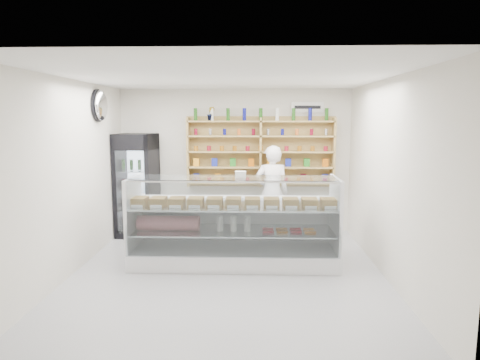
{
  "coord_description": "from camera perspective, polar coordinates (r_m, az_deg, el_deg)",
  "views": [
    {
      "loc": [
        0.38,
        -5.91,
        2.25
      ],
      "look_at": [
        0.15,
        0.9,
        1.26
      ],
      "focal_mm": 32.0,
      "sensor_mm": 36.0,
      "label": 1
    }
  ],
  "objects": [
    {
      "name": "wall_shelving",
      "position": [
        8.28,
        2.75,
        3.75
      ],
      "size": [
        2.84,
        0.28,
        1.33
      ],
      "color": "#A3834D",
      "rests_on": "back_wall"
    },
    {
      "name": "wall_sign",
      "position": [
        8.44,
        8.98,
        9.56
      ],
      "size": [
        0.62,
        0.03,
        0.2
      ],
      "primitive_type": "cube",
      "color": "white",
      "rests_on": "back_wall"
    },
    {
      "name": "security_mirror",
      "position": [
        7.55,
        -18.05,
        9.42
      ],
      "size": [
        0.15,
        0.5,
        0.5
      ],
      "primitive_type": "ellipsoid",
      "color": "silver",
      "rests_on": "left_wall"
    },
    {
      "name": "drinks_cooler",
      "position": [
        8.36,
        -13.56,
        -0.66
      ],
      "size": [
        0.76,
        0.74,
        1.95
      ],
      "rotation": [
        0.0,
        0.0,
        -0.09
      ],
      "color": "black",
      "rests_on": "floor"
    },
    {
      "name": "display_counter",
      "position": [
        6.66,
        -0.83,
        -8.09
      ],
      "size": [
        3.14,
        0.94,
        1.37
      ],
      "color": "white",
      "rests_on": "floor"
    },
    {
      "name": "shop_worker",
      "position": [
        7.99,
        4.24,
        -1.64
      ],
      "size": [
        0.67,
        0.47,
        1.75
      ],
      "primitive_type": "imported",
      "rotation": [
        0.0,
        0.0,
        3.23
      ],
      "color": "white",
      "rests_on": "floor"
    },
    {
      "name": "potted_plant",
      "position": [
        8.29,
        -3.92,
        8.82
      ],
      "size": [
        0.15,
        0.12,
        0.26
      ],
      "primitive_type": "imported",
      "rotation": [
        0.0,
        0.0,
        -0.04
      ],
      "color": "#1E6626",
      "rests_on": "wall_shelving"
    },
    {
      "name": "room",
      "position": [
        5.98,
        -1.73,
        0.13
      ],
      "size": [
        5.0,
        5.0,
        5.0
      ],
      "color": "#A8A9AD",
      "rests_on": "ground"
    }
  ]
}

